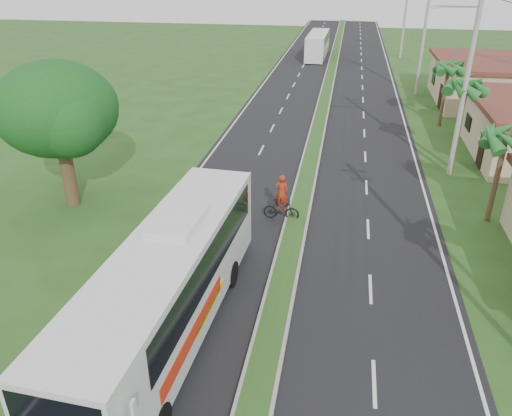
# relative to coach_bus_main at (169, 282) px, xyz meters

# --- Properties ---
(ground) EXTENTS (180.00, 180.00, 0.00)m
(ground) POSITION_rel_coach_bus_main_xyz_m (3.36, -1.08, -2.22)
(ground) COLOR #2A4519
(ground) RESTS_ON ground
(road_asphalt) EXTENTS (14.00, 160.00, 0.02)m
(road_asphalt) POSITION_rel_coach_bus_main_xyz_m (3.36, 18.92, -2.21)
(road_asphalt) COLOR black
(road_asphalt) RESTS_ON ground
(median_strip) EXTENTS (1.20, 160.00, 0.18)m
(median_strip) POSITION_rel_coach_bus_main_xyz_m (3.36, 18.92, -2.12)
(median_strip) COLOR gray
(median_strip) RESTS_ON ground
(lane_edge_left) EXTENTS (0.12, 160.00, 0.01)m
(lane_edge_left) POSITION_rel_coach_bus_main_xyz_m (-3.34, 18.92, -2.22)
(lane_edge_left) COLOR silver
(lane_edge_left) RESTS_ON ground
(lane_edge_right) EXTENTS (0.12, 160.00, 0.01)m
(lane_edge_right) POSITION_rel_coach_bus_main_xyz_m (10.06, 18.92, -2.22)
(lane_edge_right) COLOR silver
(lane_edge_right) RESTS_ON ground
(shop_far) EXTENTS (8.60, 11.60, 3.82)m
(shop_far) POSITION_rel_coach_bus_main_xyz_m (17.36, 34.92, -0.29)
(shop_far) COLOR tan
(shop_far) RESTS_ON ground
(palm_verge_b) EXTENTS (2.40, 2.40, 5.05)m
(palm_verge_b) POSITION_rel_coach_bus_main_xyz_m (12.76, 10.92, 2.14)
(palm_verge_b) COLOR #473321
(palm_verge_b) RESTS_ON ground
(palm_verge_c) EXTENTS (2.40, 2.40, 5.85)m
(palm_verge_c) POSITION_rel_coach_bus_main_xyz_m (12.16, 17.92, 2.90)
(palm_verge_c) COLOR #473321
(palm_verge_c) RESTS_ON ground
(palm_verge_d) EXTENTS (2.40, 2.40, 5.25)m
(palm_verge_d) POSITION_rel_coach_bus_main_xyz_m (12.66, 26.92, 2.33)
(palm_verge_d) COLOR #473321
(palm_verge_d) RESTS_ON ground
(shade_tree) EXTENTS (6.30, 6.00, 7.54)m
(shade_tree) POSITION_rel_coach_bus_main_xyz_m (-8.75, 8.94, 2.81)
(shade_tree) COLOR #473321
(shade_tree) RESTS_ON ground
(utility_pole_b) EXTENTS (3.20, 0.28, 12.00)m
(utility_pole_b) POSITION_rel_coach_bus_main_xyz_m (11.83, 16.92, 4.04)
(utility_pole_b) COLOR gray
(utility_pole_b) RESTS_ON ground
(utility_pole_c) EXTENTS (1.60, 0.28, 11.00)m
(utility_pole_c) POSITION_rel_coach_bus_main_xyz_m (11.86, 36.92, 3.45)
(utility_pole_c) COLOR gray
(utility_pole_c) RESTS_ON ground
(utility_pole_d) EXTENTS (1.60, 0.28, 10.50)m
(utility_pole_d) POSITION_rel_coach_bus_main_xyz_m (11.86, 56.92, 3.20)
(utility_pole_d) COLOR gray
(utility_pole_d) RESTS_ON ground
(coach_bus_main) EXTENTS (3.21, 12.59, 4.03)m
(coach_bus_main) POSITION_rel_coach_bus_main_xyz_m (0.00, 0.00, 0.00)
(coach_bus_main) COLOR silver
(coach_bus_main) RESTS_ON ground
(coach_bus_far) EXTENTS (2.48, 10.58, 3.07)m
(coach_bus_far) POSITION_rel_coach_bus_main_xyz_m (1.08, 55.24, -0.48)
(coach_bus_far) COLOR silver
(coach_bus_far) RESTS_ON ground
(motorcyclist) EXTENTS (1.86, 0.66, 2.44)m
(motorcyclist) POSITION_rel_coach_bus_main_xyz_m (2.55, 9.16, -1.33)
(motorcyclist) COLOR black
(motorcyclist) RESTS_ON ground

